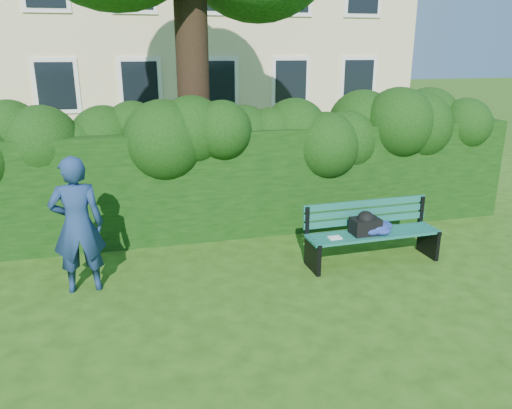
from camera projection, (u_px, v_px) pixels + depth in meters
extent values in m
plane|color=#264911|center=(267.00, 284.00, 6.80)|extent=(80.00, 80.00, 0.00)
cube|color=white|center=(56.00, 86.00, 14.55)|extent=(1.30, 0.08, 1.60)
cube|color=black|center=(56.00, 86.00, 14.51)|extent=(1.05, 0.04, 1.35)
cube|color=white|center=(140.00, 84.00, 15.12)|extent=(1.30, 0.08, 1.60)
cube|color=black|center=(140.00, 84.00, 15.08)|extent=(1.05, 0.04, 1.35)
cube|color=white|center=(218.00, 83.00, 15.69)|extent=(1.30, 0.08, 1.60)
cube|color=black|center=(218.00, 83.00, 15.66)|extent=(1.05, 0.04, 1.35)
cube|color=white|center=(291.00, 82.00, 16.27)|extent=(1.30, 0.08, 1.60)
cube|color=black|center=(291.00, 82.00, 16.23)|extent=(1.05, 0.04, 1.35)
cube|color=white|center=(358.00, 81.00, 16.84)|extent=(1.30, 0.08, 1.60)
cube|color=black|center=(359.00, 81.00, 16.81)|extent=(1.05, 0.04, 1.35)
cube|color=black|center=(233.00, 180.00, 8.56)|extent=(10.00, 1.00, 1.80)
cylinder|color=black|center=(193.00, 69.00, 8.76)|extent=(0.57, 0.57, 5.44)
cube|color=#0E4A44|center=(380.00, 238.00, 7.18)|extent=(2.02, 0.16, 0.04)
cube|color=#0E4A44|center=(375.00, 235.00, 7.29)|extent=(2.02, 0.16, 0.04)
cube|color=#0E4A44|center=(371.00, 233.00, 7.40)|extent=(2.02, 0.16, 0.04)
cube|color=#0E4A44|center=(368.00, 230.00, 7.51)|extent=(2.02, 0.16, 0.04)
cube|color=#0E4A44|center=(366.00, 220.00, 7.55)|extent=(2.02, 0.09, 0.10)
cube|color=#0E4A44|center=(366.00, 212.00, 7.52)|extent=(2.02, 0.09, 0.10)
cube|color=#0E4A44|center=(366.00, 203.00, 7.49)|extent=(2.02, 0.09, 0.10)
cube|color=black|center=(313.00, 256.00, 7.16)|extent=(0.07, 0.50, 0.44)
cube|color=black|center=(307.00, 222.00, 7.27)|extent=(0.06, 0.06, 0.45)
cube|color=black|center=(314.00, 243.00, 7.05)|extent=(0.07, 0.42, 0.05)
cube|color=black|center=(428.00, 242.00, 7.67)|extent=(0.07, 0.50, 0.44)
cube|color=black|center=(421.00, 210.00, 7.78)|extent=(0.06, 0.06, 0.45)
cube|color=black|center=(432.00, 229.00, 7.56)|extent=(0.07, 0.42, 0.05)
cube|color=white|center=(335.00, 238.00, 7.12)|extent=(0.18, 0.14, 0.02)
cube|color=black|center=(365.00, 226.00, 7.27)|extent=(0.41, 0.30, 0.24)
imported|color=navy|center=(78.00, 225.00, 6.37)|extent=(0.68, 0.46, 1.81)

